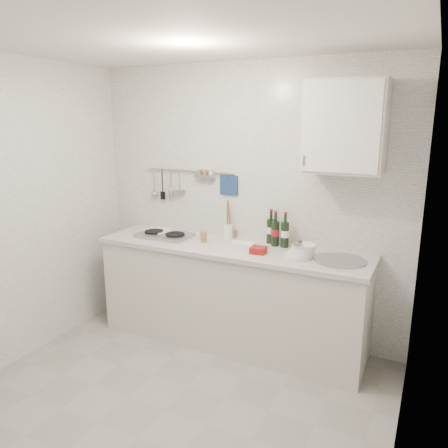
% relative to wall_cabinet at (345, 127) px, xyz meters
% --- Properties ---
extents(floor, '(3.00, 3.00, 0.00)m').
position_rel_wall_cabinet_xyz_m(floor, '(-0.90, -1.22, -1.95)').
color(floor, gray).
rests_on(floor, ground).
extents(ceiling, '(3.00, 3.00, 0.00)m').
position_rel_wall_cabinet_xyz_m(ceiling, '(-0.90, -1.22, 0.55)').
color(ceiling, silver).
rests_on(ceiling, back_wall).
extents(back_wall, '(3.00, 0.02, 2.50)m').
position_rel_wall_cabinet_xyz_m(back_wall, '(-0.90, 0.18, -0.70)').
color(back_wall, silver).
rests_on(back_wall, floor).
extents(wall_left, '(0.02, 2.80, 2.50)m').
position_rel_wall_cabinet_xyz_m(wall_left, '(-2.40, -1.22, -0.70)').
color(wall_left, silver).
rests_on(wall_left, floor).
extents(wall_right, '(0.02, 2.80, 2.50)m').
position_rel_wall_cabinet_xyz_m(wall_right, '(0.60, -1.22, -0.70)').
color(wall_right, silver).
rests_on(wall_right, floor).
extents(counter, '(2.44, 0.64, 0.96)m').
position_rel_wall_cabinet_xyz_m(counter, '(-0.89, -0.12, -1.52)').
color(counter, beige).
rests_on(counter, floor).
extents(wall_rail, '(0.98, 0.09, 0.34)m').
position_rel_wall_cabinet_xyz_m(wall_rail, '(-1.50, 0.15, -0.52)').
color(wall_rail, '#93969B').
rests_on(wall_rail, back_wall).
extents(wall_cabinet, '(0.60, 0.38, 0.70)m').
position_rel_wall_cabinet_xyz_m(wall_cabinet, '(0.00, 0.00, 0.00)').
color(wall_cabinet, beige).
rests_on(wall_cabinet, back_wall).
extents(plate_stack_hob, '(0.29, 0.29, 0.04)m').
position_rel_wall_cabinet_xyz_m(plate_stack_hob, '(-1.73, -0.06, -1.01)').
color(plate_stack_hob, '#5272BA').
rests_on(plate_stack_hob, counter).
extents(plate_stack_sink, '(0.24, 0.23, 0.12)m').
position_rel_wall_cabinet_xyz_m(plate_stack_sink, '(-0.25, -0.16, -0.98)').
color(plate_stack_sink, white).
rests_on(plate_stack_sink, counter).
extents(wine_bottles, '(0.23, 0.14, 0.31)m').
position_rel_wall_cabinet_xyz_m(wine_bottles, '(-0.55, 0.08, -0.87)').
color(wine_bottles, black).
rests_on(wine_bottles, counter).
extents(butter_dish, '(0.21, 0.11, 0.06)m').
position_rel_wall_cabinet_xyz_m(butter_dish, '(-0.77, -0.17, -1.00)').
color(butter_dish, white).
rests_on(butter_dish, counter).
extents(strawberry_punnet, '(0.13, 0.13, 0.05)m').
position_rel_wall_cabinet_xyz_m(strawberry_punnet, '(-0.61, -0.21, -1.00)').
color(strawberry_punnet, '#A61215').
rests_on(strawberry_punnet, counter).
extents(utensil_crock, '(0.09, 0.09, 0.37)m').
position_rel_wall_cabinet_xyz_m(utensil_crock, '(-1.03, 0.09, -0.94)').
color(utensil_crock, white).
rests_on(utensil_crock, counter).
extents(jar_a, '(0.07, 0.07, 0.09)m').
position_rel_wall_cabinet_xyz_m(jar_a, '(-1.00, 0.13, -0.99)').
color(jar_a, olive).
rests_on(jar_a, counter).
extents(jar_b, '(0.06, 0.06, 0.07)m').
position_rel_wall_cabinet_xyz_m(jar_b, '(-0.38, 0.06, -0.99)').
color(jar_b, olive).
rests_on(jar_b, counter).
extents(jar_c, '(0.07, 0.07, 0.07)m').
position_rel_wall_cabinet_xyz_m(jar_c, '(-0.35, -0.07, -0.99)').
color(jar_c, olive).
rests_on(jar_c, counter).
extents(jar_d, '(0.06, 0.06, 0.11)m').
position_rel_wall_cabinet_xyz_m(jar_d, '(-1.18, -0.11, -0.98)').
color(jar_d, olive).
rests_on(jar_d, counter).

